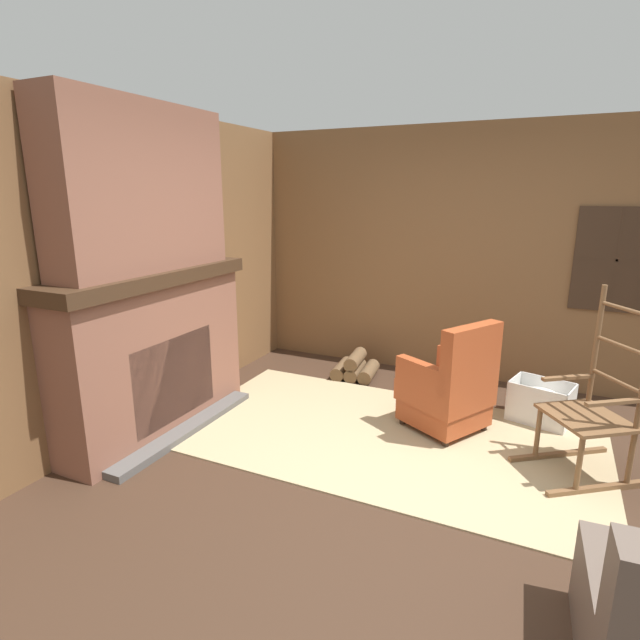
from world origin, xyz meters
The scene contains 12 objects.
ground_plane centered at (0.00, 0.00, 0.00)m, with size 14.00×14.00×0.00m, color #3D281C.
wood_panel_wall_left centered at (-2.35, 0.00, 1.30)m, with size 0.06×5.25×2.60m.
wood_panel_wall_back centered at (0.03, 2.35, 1.30)m, with size 5.25×0.09×2.60m.
fireplace_hearth centered at (-2.11, 0.00, 0.66)m, with size 0.61×1.88×1.34m.
chimney_breast centered at (-2.12, 0.00, 1.96)m, with size 0.35×1.57×1.24m.
area_rug centered at (-0.35, 0.64, 0.01)m, with size 3.33×1.87×0.01m.
armchair centered at (0.08, 0.97, 0.36)m, with size 0.81×0.80×0.95m.
rocking_chair centered at (1.10, 0.71, 0.44)m, with size 0.93×0.86×1.31m.
firewood_stack centered at (-1.06, 1.80, 0.10)m, with size 0.49×0.49×0.27m.
laundry_basket centered at (0.78, 1.46, 0.18)m, with size 0.55×0.45×0.36m.
oil_lamp_vase centered at (-2.16, -0.50, 1.43)m, with size 0.12×0.12×0.27m.
storage_case centered at (-2.16, 0.39, 1.41)m, with size 0.18×0.21×0.14m.
Camera 1 is at (0.75, -2.94, 1.93)m, focal length 28.00 mm.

